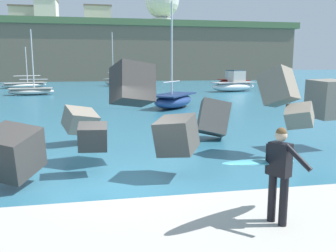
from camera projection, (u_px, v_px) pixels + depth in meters
The scene contains 14 objects.
ground_plane at pixel (126, 182), 9.51m from camera, with size 400.00×400.00×0.00m, color #2D6B84.
breakwater_jetty at pixel (209, 120), 11.16m from camera, with size 29.15×7.39×3.28m.
surfer_with_board at pixel (273, 167), 6.40m from camera, with size 2.02×1.49×1.78m.
boat_near_left at pixel (24, 85), 48.23m from camera, with size 6.18×4.75×5.46m.
boat_near_centre at pixel (115, 82), 51.91m from camera, with size 3.59×4.53×7.71m.
boat_near_right at pixel (174, 100), 25.87m from camera, with size 4.45×5.12×7.39m.
boat_mid_centre at pixel (234, 85), 41.69m from camera, with size 6.13×3.43×2.49m.
boat_mid_right at pixel (31, 91), 36.90m from camera, with size 4.69×2.09×6.63m.
boat_far_centre at pixel (233, 81), 54.12m from camera, with size 4.13×6.13×2.33m.
headland_bluff at pixel (61, 53), 81.43m from camera, with size 98.00×34.92×11.62m.
radar_dome at pixel (162, 3), 86.51m from camera, with size 8.28×8.28×10.87m.
station_building_west at pixel (98, 19), 91.02m from camera, with size 6.85×6.06×6.16m.
station_building_central at pixel (47, 13), 78.86m from camera, with size 4.68×6.90×5.67m.
station_building_east at pixel (26, 17), 81.62m from camera, with size 6.48×7.30×4.44m.
Camera 1 is at (-0.66, -9.16, 3.09)m, focal length 38.14 mm.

